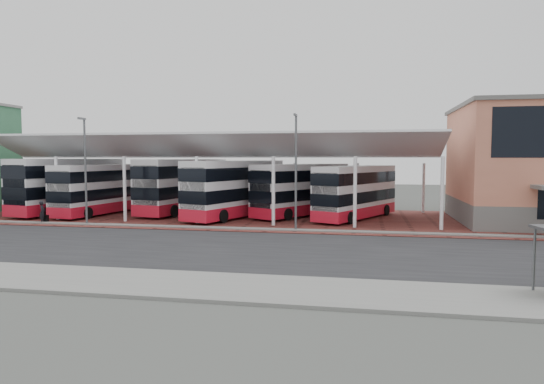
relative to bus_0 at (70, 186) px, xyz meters
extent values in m
plane|color=#3E413D|center=(20.07, -13.39, -2.52)|extent=(140.00, 140.00, 0.00)
cube|color=black|center=(20.07, -14.39, -2.51)|extent=(120.00, 14.00, 0.02)
cube|color=brown|center=(22.07, -0.39, -2.49)|extent=(72.00, 16.00, 0.06)
cube|color=slate|center=(20.07, -22.39, -2.45)|extent=(120.00, 4.00, 0.14)
cube|color=slate|center=(20.07, -7.19, -2.45)|extent=(120.00, 0.80, 0.14)
cube|color=#C99111|center=(20.07, -20.39, -2.50)|extent=(120.00, 0.12, 0.01)
cube|color=#C99111|center=(20.07, -20.09, -2.50)|extent=(120.00, 0.12, 0.01)
cylinder|color=white|center=(-3.93, 6.11, -0.22)|extent=(0.26, 0.26, 4.60)
cylinder|color=white|center=(2.07, -4.89, 0.08)|extent=(0.26, 0.26, 5.20)
cylinder|color=white|center=(2.07, 6.11, -0.22)|extent=(0.26, 0.26, 4.60)
cylinder|color=white|center=(8.07, -4.89, 0.08)|extent=(0.26, 0.26, 5.20)
cylinder|color=white|center=(8.07, 6.11, -0.22)|extent=(0.26, 0.26, 4.60)
cylinder|color=white|center=(14.07, -4.89, 0.08)|extent=(0.26, 0.26, 5.20)
cylinder|color=white|center=(14.07, 6.11, -0.22)|extent=(0.26, 0.26, 4.60)
cylinder|color=white|center=(20.07, -4.89, 0.08)|extent=(0.26, 0.26, 5.20)
cylinder|color=white|center=(20.07, 6.11, -0.22)|extent=(0.26, 0.26, 4.60)
cylinder|color=white|center=(26.07, -4.89, 0.08)|extent=(0.26, 0.26, 5.20)
cylinder|color=white|center=(26.07, 6.11, -0.22)|extent=(0.26, 0.26, 4.60)
cylinder|color=white|center=(32.07, -4.89, 0.08)|extent=(0.26, 0.26, 5.20)
cylinder|color=white|center=(32.07, 6.11, -0.22)|extent=(0.26, 0.26, 4.60)
cube|color=silver|center=(14.07, -2.69, 3.58)|extent=(37.00, 4.95, 1.95)
cube|color=silver|center=(14.07, 2.91, 3.38)|extent=(37.00, 7.12, 1.43)
cylinder|color=#54575B|center=(6.07, -7.09, 1.48)|extent=(0.16, 0.16, 8.00)
cube|color=#54575B|center=(6.07, -7.39, 5.48)|extent=(0.15, 0.90, 0.15)
cylinder|color=#54575B|center=(22.07, -7.09, 1.48)|extent=(0.16, 0.16, 8.00)
cube|color=#54575B|center=(22.07, -7.39, 5.48)|extent=(0.15, 0.90, 0.15)
cube|color=silver|center=(0.00, 0.02, 0.15)|extent=(4.96, 12.27, 4.68)
cube|color=red|center=(0.00, 0.02, -1.75)|extent=(5.01, 12.32, 0.98)
cube|color=black|center=(0.00, 0.02, -0.34)|extent=(5.01, 12.32, 1.03)
cube|color=black|center=(0.00, 0.02, 1.40)|extent=(5.01, 12.32, 1.03)
cube|color=black|center=(-1.13, -5.80, 0.04)|extent=(2.42, 0.58, 3.92)
cylinder|color=black|center=(-2.06, -3.48, -1.92)|extent=(0.51, 1.13, 1.09)
cylinder|color=black|center=(0.61, -4.00, -1.92)|extent=(0.51, 1.13, 1.09)
cylinder|color=black|center=(-0.60, 4.04, -1.92)|extent=(0.51, 1.13, 1.09)
cylinder|color=black|center=(2.07, 3.52, -1.92)|extent=(0.51, 1.13, 1.09)
cube|color=silver|center=(3.55, -0.51, -0.12)|extent=(3.85, 10.95, 4.19)
cube|color=red|center=(3.55, -0.51, -1.83)|extent=(3.89, 10.99, 0.88)
cube|color=black|center=(3.55, -0.51, -0.56)|extent=(3.89, 10.99, 0.93)
cube|color=black|center=(3.55, -0.51, 1.00)|extent=(3.89, 10.99, 0.93)
cube|color=black|center=(2.84, -5.77, -0.22)|extent=(2.19, 0.39, 3.51)
cylinder|color=black|center=(1.88, -3.75, -1.97)|extent=(0.40, 1.00, 0.97)
cylinder|color=black|center=(4.30, -4.07, -1.97)|extent=(0.40, 1.00, 0.97)
cylinder|color=black|center=(2.80, 3.05, -1.97)|extent=(0.40, 1.00, 0.97)
cylinder|color=black|center=(5.22, 2.73, -1.97)|extent=(0.40, 1.00, 0.97)
cube|color=silver|center=(10.31, 2.09, 0.13)|extent=(4.84, 12.16, 4.64)
cube|color=red|center=(10.31, 2.09, -1.76)|extent=(4.89, 12.21, 0.97)
cube|color=black|center=(10.31, 2.09, -0.36)|extent=(4.89, 12.21, 1.02)
cube|color=black|center=(10.31, 2.09, 1.37)|extent=(4.89, 12.21, 1.02)
cube|color=black|center=(9.22, -3.69, 0.02)|extent=(2.41, 0.55, 3.88)
cylinder|color=black|center=(8.28, -1.39, -1.92)|extent=(0.50, 1.12, 1.08)
cylinder|color=black|center=(10.93, -1.89, -1.92)|extent=(0.50, 1.12, 1.08)
cylinder|color=black|center=(9.68, 6.07, -1.92)|extent=(0.50, 1.12, 1.08)
cylinder|color=black|center=(12.33, 5.57, -1.92)|extent=(0.50, 1.12, 1.08)
cube|color=silver|center=(16.01, -0.52, 0.07)|extent=(6.33, 11.82, 4.53)
cube|color=red|center=(16.01, -0.52, -1.78)|extent=(6.38, 11.87, 0.95)
cube|color=black|center=(16.01, -0.52, -0.40)|extent=(6.38, 11.87, 1.00)
cube|color=black|center=(16.01, -0.52, 1.28)|extent=(6.38, 11.87, 1.00)
cube|color=black|center=(14.11, -5.95, -0.04)|extent=(2.27, 0.89, 3.80)
cylinder|color=black|center=(13.54, -3.59, -1.93)|extent=(0.63, 1.09, 1.05)
cylinder|color=black|center=(16.03, -4.46, -1.93)|extent=(0.63, 1.09, 1.05)
cylinder|color=black|center=(16.00, 3.41, -1.93)|extent=(0.63, 1.09, 1.05)
cylinder|color=black|center=(18.49, 2.54, -1.93)|extent=(0.63, 1.09, 1.05)
cube|color=silver|center=(21.38, 1.60, -0.09)|extent=(7.61, 10.64, 4.25)
cube|color=red|center=(21.38, 1.60, -1.82)|extent=(7.67, 10.69, 0.89)
cube|color=black|center=(21.38, 1.60, -0.53)|extent=(7.67, 10.69, 0.94)
cube|color=black|center=(21.38, 1.60, 1.05)|extent=(7.67, 10.69, 0.94)
cube|color=black|center=(18.67, -3.05, -0.19)|extent=(1.97, 1.21, 3.56)
cylinder|color=black|center=(18.56, -0.78, -1.97)|extent=(0.74, 0.99, 0.99)
cylinder|color=black|center=(20.70, -2.03, -1.97)|extent=(0.74, 0.99, 0.99)
cylinder|color=black|center=(22.07, 5.23, -1.97)|extent=(0.74, 0.99, 0.99)
cylinder|color=black|center=(24.20, 3.99, -1.97)|extent=(0.74, 0.99, 0.99)
cube|color=silver|center=(26.08, 0.40, -0.16)|extent=(6.68, 10.57, 4.13)
cube|color=red|center=(26.08, 0.40, -1.84)|extent=(6.73, 10.62, 0.86)
cube|color=black|center=(26.08, 0.40, -0.59)|extent=(6.73, 10.62, 0.91)
cube|color=black|center=(26.08, 0.40, 0.95)|extent=(6.73, 10.62, 0.91)
cube|color=black|center=(23.84, -4.33, -0.25)|extent=(1.99, 1.01, 3.46)
cylinder|color=black|center=(23.55, -2.15, -1.98)|extent=(0.65, 0.98, 0.96)
cylinder|color=black|center=(25.72, -3.17, -1.98)|extent=(0.65, 0.98, 0.96)
cylinder|color=black|center=(26.44, 3.96, -1.98)|extent=(0.65, 0.98, 0.96)
cylinder|color=black|center=(28.61, 2.94, -1.98)|extent=(0.65, 0.98, 0.96)
imported|color=black|center=(2.29, -7.07, -1.61)|extent=(0.61, 0.73, 1.70)
cube|color=black|center=(2.35, -6.73, -2.17)|extent=(0.34, 0.24, 0.59)
cylinder|color=#54575B|center=(33.02, -20.88, -1.20)|extent=(0.11, 0.11, 2.36)
camera|label=1|loc=(26.79, -40.24, 2.55)|focal=32.00mm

